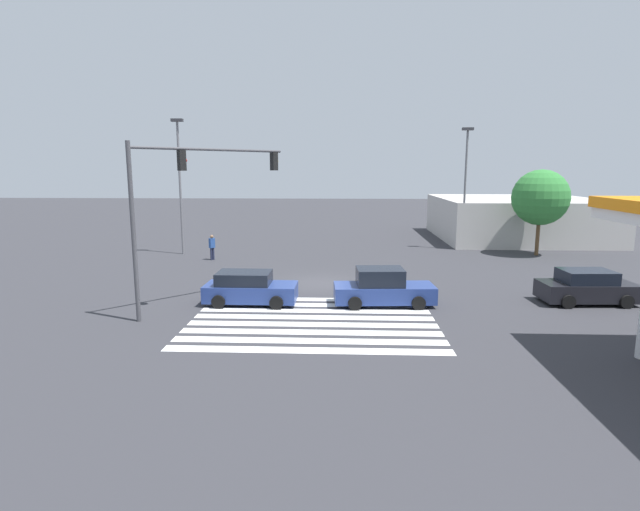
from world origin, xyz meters
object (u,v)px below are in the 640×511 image
car_2 (383,288)px  street_light_pole_b (180,176)px  traffic_signal_mast (182,192)px  street_light_pole_a (465,179)px  car_0 (249,288)px  car_1 (587,288)px  pedestrian (212,246)px  tree_corner_a (541,198)px

car_2 → street_light_pole_b: 19.16m
traffic_signal_mast → street_light_pole_b: 15.16m
traffic_signal_mast → street_light_pole_a: 23.32m
traffic_signal_mast → car_0: bearing=-16.4°
car_1 → street_light_pole_b: bearing=148.7°
car_2 → pedestrian: (-10.53, 10.73, 0.20)m
car_0 → car_2: car_2 is taller
street_light_pole_b → street_light_pole_a: bearing=7.8°
street_light_pole_a → street_light_pole_b: 20.71m
pedestrian → tree_corner_a: (22.49, 2.80, 3.12)m
car_0 → street_light_pole_a: 21.22m
pedestrian → street_light_pole_b: street_light_pole_b is taller
car_1 → tree_corner_a: bearing=75.7°
street_light_pole_a → car_0: bearing=-130.0°
car_0 → car_1: (15.35, 0.74, 0.02)m
pedestrian → street_light_pole_a: (17.81, 5.06, 4.37)m
pedestrian → tree_corner_a: 22.88m
car_2 → pedestrian: pedestrian is taller
car_2 → pedestrian: bearing=130.9°
street_light_pole_b → tree_corner_a: size_ratio=1.57×
car_1 → car_2: car_2 is taller
street_light_pole_b → car_1: bearing=-28.7°
traffic_signal_mast → tree_corner_a: bearing=-8.9°
car_1 → pedestrian: 22.24m
car_0 → pedestrian: size_ratio=2.45×
car_2 → tree_corner_a: bearing=45.0°
traffic_signal_mast → street_light_pole_b: bearing=63.3°
traffic_signal_mast → car_1: 18.44m
traffic_signal_mast → car_1: (17.79, 2.07, -4.40)m
traffic_signal_mast → car_2: bearing=-35.6°
traffic_signal_mast → car_1: size_ratio=1.68×
car_0 → street_light_pole_a: (13.32, 15.86, 4.61)m
car_0 → street_light_pole_a: bearing=50.7°
car_0 → pedestrian: bearing=113.3°
street_light_pole_b → tree_corner_a: (25.19, 0.53, -1.48)m
traffic_signal_mast → street_light_pole_a: street_light_pole_a is taller
car_2 → pedestrian: size_ratio=2.70×
car_0 → car_1: 15.37m
car_2 → car_1: bearing=0.6°
tree_corner_a → street_light_pole_b: bearing=-178.8°
street_light_pole_a → tree_corner_a: (4.68, -2.26, -1.25)m
traffic_signal_mast → pedestrian: bearing=54.6°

